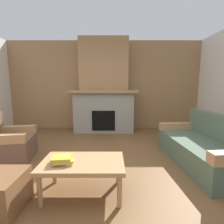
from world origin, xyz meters
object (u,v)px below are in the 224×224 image
object	(u,v)px
fireplace	(105,92)
couch	(205,148)
armchair	(8,144)
coffee_table	(83,165)

from	to	relation	value
fireplace	couch	size ratio (longest dim) A/B	1.45
fireplace	armchair	world-z (taller)	fireplace
fireplace	couch	xyz separation A→B (m)	(1.82, -2.27, -0.88)
fireplace	coffee_table	distance (m)	3.20
coffee_table	couch	bearing A→B (deg)	23.02
fireplace	coffee_table	world-z (taller)	fireplace
fireplace	couch	bearing A→B (deg)	-51.31
armchair	coffee_table	world-z (taller)	armchair
couch	coffee_table	bearing A→B (deg)	-156.98
fireplace	coffee_table	bearing A→B (deg)	-92.19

